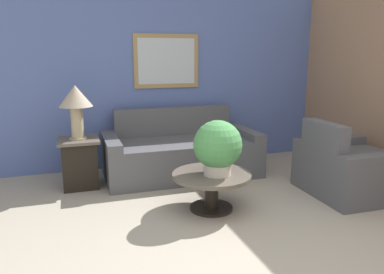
{
  "coord_description": "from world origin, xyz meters",
  "views": [
    {
      "loc": [
        -1.35,
        -2.14,
        1.62
      ],
      "look_at": [
        0.04,
        2.07,
        0.64
      ],
      "focal_mm": 35.0,
      "sensor_mm": 36.0,
      "label": 1
    }
  ],
  "objects": [
    {
      "name": "wall_back",
      "position": [
        0.0,
        3.24,
        1.31
      ],
      "size": [
        6.86,
        0.09,
        2.6
      ],
      "color": "#5166A8",
      "rests_on": "ground_plane"
    },
    {
      "name": "table_lamp",
      "position": [
        -1.27,
        2.53,
        1.08
      ],
      "size": [
        0.4,
        0.4,
        0.66
      ],
      "color": "tan",
      "rests_on": "side_table"
    },
    {
      "name": "couch_main",
      "position": [
        0.06,
        2.62,
        0.3
      ],
      "size": [
        2.05,
        0.99,
        0.88
      ],
      "color": "#4C4C51",
      "rests_on": "ground_plane"
    },
    {
      "name": "side_table",
      "position": [
        -1.27,
        2.53,
        0.31
      ],
      "size": [
        0.49,
        0.49,
        0.61
      ],
      "color": "black",
      "rests_on": "ground_plane"
    },
    {
      "name": "potted_plant_on_table",
      "position": [
        0.07,
        1.3,
        0.7
      ],
      "size": [
        0.5,
        0.5,
        0.57
      ],
      "color": "beige",
      "rests_on": "coffee_table"
    },
    {
      "name": "coffee_table",
      "position": [
        0.03,
        1.36,
        0.29
      ],
      "size": [
        0.83,
        0.83,
        0.4
      ],
      "color": "black",
      "rests_on": "ground_plane"
    },
    {
      "name": "armchair",
      "position": [
        1.73,
        1.28,
        0.3
      ],
      "size": [
        1.0,
        1.05,
        0.88
      ],
      "rotation": [
        0.0,
        0.0,
        1.55
      ],
      "color": "#4C4C51",
      "rests_on": "ground_plane"
    }
  ]
}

